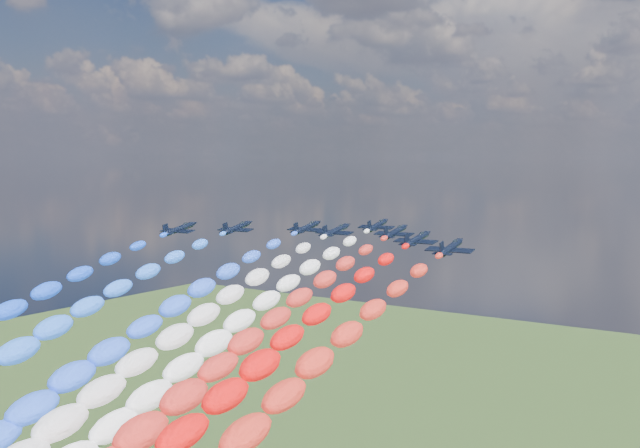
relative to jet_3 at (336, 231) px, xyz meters
The scene contains 15 objects.
jet_0 35.56m from the jet_3, 152.98° to the right, with size 8.69×11.65×2.57m, color black, non-canonical shape.
jet_1 23.70m from the jet_3, 164.00° to the right, with size 8.69×11.65×2.57m, color black, non-canonical shape.
trail_1 67.93m from the jet_3, 110.32° to the right, with size 5.93×106.20×39.41m, color blue, non-canonical shape.
jet_2 9.98m from the jet_3, 164.72° to the left, with size 8.69×11.65×2.57m, color black, non-canonical shape.
trail_2 56.09m from the jet_3, 100.42° to the right, with size 5.93×106.20×39.41m, color blue, non-canonical shape.
jet_3 is the anchor object (origin of this frame).
trail_3 57.75m from the jet_3, 90.00° to the right, with size 5.93×106.20×39.41m, color white, non-canonical shape.
jet_4 16.71m from the jet_3, 86.32° to the left, with size 8.69×11.65×2.57m, color black, non-canonical shape.
trail_4 42.20m from the jet_3, 88.40° to the right, with size 5.93×106.20×39.41m, color white, non-canonical shape.
jet_5 13.16m from the jet_3, 19.88° to the left, with size 8.69×11.65×2.57m, color black, non-canonical shape.
trail_5 54.92m from the jet_3, 76.23° to the right, with size 5.93×106.20×39.41m, color red, non-canonical shape.
jet_6 23.91m from the jet_3, 15.49° to the right, with size 8.69×11.65×2.57m, color black, non-canonical shape.
trail_6 67.89m from the jet_3, 69.42° to the right, with size 5.93×106.20×39.41m, color red, non-canonical shape.
jet_7 38.18m from the jet_3, 24.91° to the right, with size 8.69×11.65×2.57m, color black, non-canonical shape.
trail_7 81.00m from the jet_3, 64.02° to the right, with size 5.93×106.20×39.41m, color red, non-canonical shape.
Camera 1 is at (91.71, -134.10, 115.26)m, focal length 44.01 mm.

